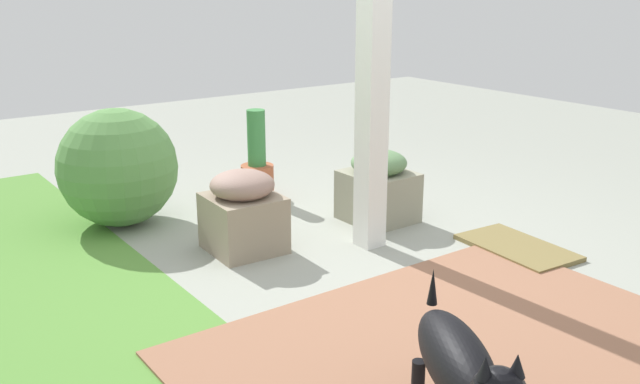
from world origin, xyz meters
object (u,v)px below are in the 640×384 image
Objects in this scene: round_shrub at (118,168)px; dog at (461,366)px; porch_pillar at (373,73)px; stone_planter_mid at (243,212)px; terracotta_pot_tall at (257,166)px; stone_planter_nearest at (378,187)px; doormat at (517,248)px.

dog is (-3.04, -0.11, -0.09)m from round_shrub.
round_shrub is (1.32, 1.14, -0.69)m from porch_pillar.
round_shrub reaches higher than dog.
porch_pillar is at bearing -119.56° from stone_planter_mid.
round_shrub is 1.19× the size of terracotta_pot_tall.
terracotta_pot_tall is 0.89× the size of dog.
dog is at bearing 171.18° from stone_planter_mid.
dog is at bearing 162.06° from terracotta_pot_tall.
stone_planter_mid is at bearing -154.36° from round_shrub.
dog is at bearing -177.85° from round_shrub.
dog reaches higher than stone_planter_mid.
dog is at bearing 149.40° from porch_pillar.
stone_planter_mid is (0.06, 1.05, 0.01)m from stone_planter_nearest.
stone_planter_mid is at bearing 86.85° from stone_planter_nearest.
porch_pillar is at bearing -30.60° from dog.
round_shrub is 1.13× the size of doormat.
doormat is (-1.01, -1.39, -0.24)m from stone_planter_mid.
terracotta_pot_tall is 0.95× the size of doormat.
porch_pillar reaches higher than stone_planter_mid.
porch_pillar is 4.34× the size of stone_planter_nearest.
stone_planter_mid reaches higher than doormat.
round_shrub is 1.11m from terracotta_pot_tall.
doormat is at bearing -125.94° from stone_planter_mid.
stone_planter_nearest is 1.79m from round_shrub.
dog is (-1.73, 1.02, -0.78)m from porch_pillar.
terracotta_pot_tall is (0.99, 0.39, -0.00)m from stone_planter_nearest.
stone_planter_nearest is at bearing -93.15° from stone_planter_mid.
porch_pillar reaches higher than round_shrub.
terracotta_pot_tall is 2.09m from doormat.
round_shrub is at bearing 40.80° from porch_pillar.
round_shrub is at bearing 56.68° from stone_planter_nearest.
round_shrub reaches higher than stone_planter_nearest.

